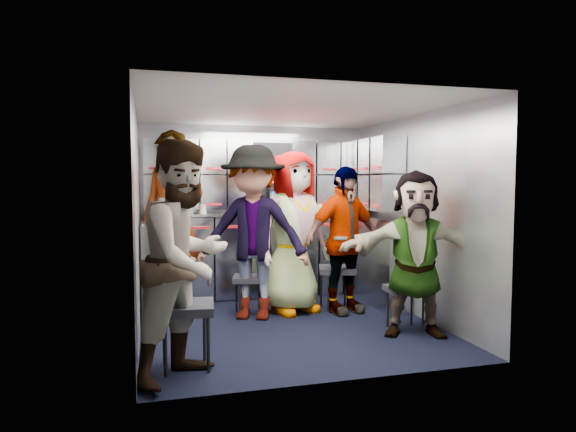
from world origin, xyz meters
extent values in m
plane|color=black|center=(0.00, 0.00, 0.00)|extent=(3.00, 3.00, 0.00)
cube|color=gray|center=(0.00, 1.50, 1.05)|extent=(2.80, 0.04, 2.10)
cube|color=gray|center=(-1.40, 0.00, 1.05)|extent=(0.04, 3.00, 2.10)
cube|color=gray|center=(1.40, 0.00, 1.05)|extent=(0.04, 3.00, 2.10)
cube|color=silver|center=(0.00, 0.00, 2.10)|extent=(2.80, 3.00, 0.02)
cube|color=#9BA1AB|center=(0.00, 1.29, 0.49)|extent=(2.68, 0.38, 0.99)
cube|color=#9BA1AB|center=(-1.19, 0.56, 0.49)|extent=(0.38, 0.76, 0.99)
cube|color=#BABDC2|center=(0.00, 1.29, 1.01)|extent=(2.68, 0.42, 0.03)
cube|color=#9BA1AB|center=(0.00, 1.35, 1.49)|extent=(2.68, 0.28, 0.82)
cube|color=#9BA1AB|center=(1.25, 0.70, 1.49)|extent=(0.28, 1.00, 0.82)
cube|color=#9BA1AB|center=(1.25, 0.60, 0.50)|extent=(0.28, 1.20, 1.00)
cube|color=red|center=(0.00, 1.09, 0.88)|extent=(2.60, 0.02, 0.03)
cube|color=black|center=(-1.05, -0.95, 0.46)|extent=(0.46, 0.44, 0.07)
cylinder|color=black|center=(-1.20, -1.09, 0.22)|extent=(0.03, 0.03, 0.44)
cylinder|color=black|center=(-0.90, -1.09, 0.22)|extent=(0.03, 0.03, 0.44)
cylinder|color=black|center=(-1.20, -0.82, 0.22)|extent=(0.03, 0.03, 0.44)
cylinder|color=black|center=(-0.90, -0.82, 0.22)|extent=(0.03, 0.03, 0.44)
cube|color=black|center=(-0.28, 0.49, 0.38)|extent=(0.41, 0.40, 0.05)
cylinder|color=black|center=(-0.40, 0.38, 0.18)|extent=(0.02, 0.02, 0.36)
cylinder|color=black|center=(-0.15, 0.38, 0.18)|extent=(0.02, 0.02, 0.36)
cylinder|color=black|center=(-0.40, 0.60, 0.18)|extent=(0.02, 0.02, 0.36)
cylinder|color=black|center=(-0.15, 0.60, 0.18)|extent=(0.02, 0.02, 0.36)
cube|color=black|center=(0.19, 0.63, 0.42)|extent=(0.42, 0.41, 0.06)
cylinder|color=black|center=(0.05, 0.51, 0.20)|extent=(0.02, 0.02, 0.40)
cylinder|color=black|center=(0.33, 0.51, 0.20)|extent=(0.02, 0.02, 0.40)
cylinder|color=black|center=(0.05, 0.75, 0.20)|extent=(0.02, 0.02, 0.40)
cylinder|color=black|center=(0.33, 0.75, 0.20)|extent=(0.02, 0.02, 0.40)
cube|color=black|center=(0.70, 0.46, 0.43)|extent=(0.48, 0.47, 0.06)
cylinder|color=black|center=(0.56, 0.34, 0.21)|extent=(0.02, 0.02, 0.41)
cylinder|color=black|center=(0.85, 0.34, 0.21)|extent=(0.02, 0.02, 0.41)
cylinder|color=black|center=(0.56, 0.58, 0.21)|extent=(0.02, 0.02, 0.41)
cylinder|color=black|center=(0.85, 0.58, 0.21)|extent=(0.02, 0.02, 0.41)
cube|color=black|center=(1.05, -0.46, 0.38)|extent=(0.36, 0.35, 0.05)
cylinder|color=black|center=(0.92, -0.57, 0.18)|extent=(0.02, 0.02, 0.37)
cylinder|color=black|center=(1.18, -0.57, 0.18)|extent=(0.02, 0.02, 0.37)
cylinder|color=black|center=(0.92, -0.35, 0.18)|extent=(0.02, 0.02, 0.37)
cylinder|color=black|center=(1.18, -0.35, 0.18)|extent=(0.02, 0.02, 0.37)
imported|color=black|center=(-1.05, 0.80, 0.98)|extent=(0.86, 0.77, 1.96)
imported|color=black|center=(-1.05, -1.13, 0.85)|extent=(1.05, 1.04, 1.71)
imported|color=black|center=(-0.28, 0.31, 0.89)|extent=(1.32, 1.05, 1.78)
imported|color=black|center=(0.19, 0.45, 0.87)|extent=(0.98, 0.81, 1.73)
imported|color=black|center=(0.70, 0.28, 0.79)|extent=(0.99, 0.61, 1.57)
imported|color=black|center=(1.05, -0.64, 0.76)|extent=(1.47, 0.91, 1.52)
cylinder|color=white|center=(-0.83, 1.24, 1.16)|extent=(0.06, 0.06, 0.27)
cylinder|color=white|center=(-0.06, 1.24, 1.16)|extent=(0.07, 0.07, 0.26)
cylinder|color=white|center=(0.16, 1.24, 1.15)|extent=(0.07, 0.07, 0.23)
cylinder|color=tan|center=(-0.69, 1.23, 1.09)|extent=(0.08, 0.08, 0.11)
cylinder|color=tan|center=(0.76, 1.23, 1.08)|extent=(0.07, 0.07, 0.10)
camera|label=1|loc=(-1.31, -4.82, 1.42)|focal=32.00mm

